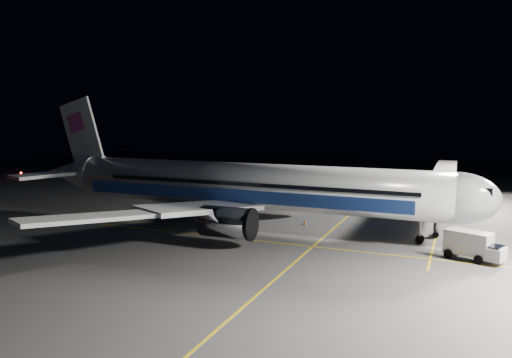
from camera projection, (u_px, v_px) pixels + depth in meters
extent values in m
plane|color=#4C4C4F|center=(250.00, 227.00, 62.92)|extent=(200.00, 200.00, 0.00)
cube|color=gold|center=(327.00, 234.00, 59.09)|extent=(0.25, 80.00, 0.01)
cube|color=gold|center=(229.00, 238.00, 57.43)|extent=(70.00, 0.25, 0.01)
cube|color=gold|center=(439.00, 226.00, 63.64)|extent=(0.25, 40.00, 0.01)
cylinder|color=silver|center=(249.00, 185.00, 62.22)|extent=(48.00, 5.60, 5.60)
ellipsoid|color=silver|center=(456.00, 198.00, 53.04)|extent=(8.96, 5.60, 5.60)
cube|color=black|center=(480.00, 190.00, 52.03)|extent=(2.20, 3.40, 0.90)
cone|color=silver|center=(71.00, 173.00, 73.09)|extent=(9.00, 5.49, 5.49)
cube|color=#22429E|center=(251.00, 189.00, 65.27)|extent=(42.24, 0.25, 1.50)
cube|color=#22429E|center=(233.00, 195.00, 60.18)|extent=(42.24, 0.25, 1.50)
cube|color=silver|center=(256.00, 188.00, 70.71)|extent=(11.36, 15.23, 1.53)
cube|color=silver|center=(201.00, 208.00, 56.07)|extent=(11.36, 15.23, 1.53)
cube|color=silver|center=(257.00, 171.00, 83.94)|extent=(8.57, 13.22, 1.31)
cube|color=silver|center=(88.00, 218.00, 46.44)|extent=(8.57, 13.22, 1.31)
cube|color=silver|center=(98.00, 167.00, 77.62)|extent=(6.20, 9.67, 0.45)
cube|color=silver|center=(47.00, 175.00, 68.10)|extent=(6.20, 9.67, 0.45)
cube|color=white|center=(82.00, 133.00, 71.44)|extent=(7.53, 0.40, 10.28)
cube|color=#C944A4|center=(77.00, 123.00, 71.56)|extent=(3.22, 0.55, 3.22)
cylinder|color=#B7B7BF|center=(283.00, 197.00, 70.36)|extent=(5.60, 3.40, 3.40)
cylinder|color=#B7B7BF|center=(227.00, 222.00, 53.89)|extent=(5.60, 3.40, 3.40)
cylinder|color=#9999A0|center=(420.00, 232.00, 54.91)|extent=(0.26, 0.26, 2.50)
cylinder|color=black|center=(420.00, 239.00, 55.02)|extent=(0.90, 0.70, 0.90)
cylinder|color=#9999A0|center=(242.00, 209.00, 67.84)|extent=(0.26, 0.26, 2.50)
cylinder|color=#9999A0|center=(212.00, 222.00, 59.97)|extent=(0.26, 0.26, 2.50)
cylinder|color=black|center=(242.00, 215.00, 67.93)|extent=(1.10, 1.60, 1.10)
cylinder|color=black|center=(213.00, 228.00, 60.06)|extent=(1.10, 1.60, 1.10)
cube|color=#B2B2B7|center=(444.00, 180.00, 72.23)|extent=(3.00, 33.90, 2.80)
cube|color=#B2B2B7|center=(438.00, 197.00, 57.74)|extent=(3.60, 3.20, 3.40)
cylinder|color=#9999A0|center=(437.00, 223.00, 58.14)|extent=(0.70, 0.70, 3.10)
cylinder|color=black|center=(436.00, 235.00, 57.47)|extent=(0.70, 0.30, 0.70)
cylinder|color=black|center=(437.00, 231.00, 59.12)|extent=(0.70, 0.30, 0.70)
sphere|color=#FF140A|center=(21.00, 173.00, 117.88)|extent=(0.44, 0.44, 0.44)
cube|color=silver|center=(468.00, 242.00, 49.03)|extent=(4.70, 3.56, 2.32)
cube|color=silver|center=(495.00, 254.00, 47.33)|extent=(2.32, 2.50, 1.27)
cube|color=black|center=(495.00, 248.00, 47.26)|extent=(1.85, 2.14, 0.53)
cylinder|color=black|center=(487.00, 255.00, 48.92)|extent=(0.88, 0.57, 0.84)
cylinder|color=black|center=(478.00, 260.00, 47.37)|extent=(0.88, 0.57, 0.84)
cylinder|color=black|center=(457.00, 249.00, 51.00)|extent=(0.88, 0.57, 0.84)
cylinder|color=black|center=(448.00, 254.00, 49.45)|extent=(0.88, 0.57, 0.84)
cube|color=black|center=(313.00, 197.00, 81.38)|extent=(2.47, 1.61, 1.10)
cube|color=black|center=(313.00, 192.00, 81.29)|extent=(1.05, 1.05, 0.60)
sphere|color=#FFF2CC|center=(309.00, 197.00, 80.89)|extent=(0.26, 0.26, 0.26)
sphere|color=#FFF2CC|center=(314.00, 197.00, 80.47)|extent=(0.26, 0.26, 0.26)
cylinder|color=black|center=(320.00, 199.00, 81.82)|extent=(0.61, 0.25, 0.60)
cylinder|color=black|center=(317.00, 200.00, 80.29)|extent=(0.61, 0.25, 0.60)
cylinder|color=black|center=(309.00, 198.00, 82.59)|extent=(0.61, 0.25, 0.60)
cylinder|color=black|center=(306.00, 200.00, 81.06)|extent=(0.61, 0.25, 0.60)
cone|color=orange|center=(211.00, 214.00, 69.46)|extent=(0.40, 0.40, 0.59)
cone|color=orange|center=(305.00, 222.00, 64.24)|extent=(0.40, 0.40, 0.60)
cone|color=orange|center=(210.00, 214.00, 69.51)|extent=(0.46, 0.46, 0.68)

